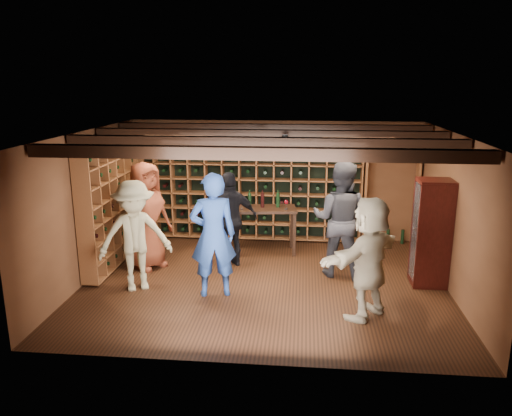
# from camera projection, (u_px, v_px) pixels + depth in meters

# --- Properties ---
(ground) EXTENTS (6.00, 6.00, 0.00)m
(ground) POSITION_uv_depth(u_px,v_px,m) (264.00, 282.00, 8.42)
(ground) COLOR #341A0E
(ground) RESTS_ON ground
(room_shell) EXTENTS (6.00, 6.00, 6.00)m
(room_shell) POSITION_uv_depth(u_px,v_px,m) (265.00, 138.00, 7.86)
(room_shell) COLOR brown
(room_shell) RESTS_ON ground
(wine_rack_back) EXTENTS (4.65, 0.30, 2.20)m
(wine_rack_back) POSITION_uv_depth(u_px,v_px,m) (248.00, 186.00, 10.42)
(wine_rack_back) COLOR brown
(wine_rack_back) RESTS_ON ground
(wine_rack_left) EXTENTS (0.30, 2.65, 2.20)m
(wine_rack_left) POSITION_uv_depth(u_px,v_px,m) (115.00, 201.00, 9.19)
(wine_rack_left) COLOR brown
(wine_rack_left) RESTS_ON ground
(crate_shelf) EXTENTS (1.20, 0.32, 2.07)m
(crate_shelf) POSITION_uv_depth(u_px,v_px,m) (393.00, 169.00, 10.03)
(crate_shelf) COLOR brown
(crate_shelf) RESTS_ON ground
(display_cabinet) EXTENTS (0.55, 0.50, 1.75)m
(display_cabinet) POSITION_uv_depth(u_px,v_px,m) (431.00, 235.00, 8.14)
(display_cabinet) COLOR #390E0B
(display_cabinet) RESTS_ON ground
(man_blue_shirt) EXTENTS (0.82, 0.64, 1.97)m
(man_blue_shirt) POSITION_uv_depth(u_px,v_px,m) (213.00, 235.00, 7.71)
(man_blue_shirt) COLOR navy
(man_blue_shirt) RESTS_ON ground
(man_grey_suit) EXTENTS (1.14, 0.99, 2.01)m
(man_grey_suit) POSITION_uv_depth(u_px,v_px,m) (340.00, 219.00, 8.51)
(man_grey_suit) COLOR black
(man_grey_suit) RESTS_ON ground
(guest_red_floral) EXTENTS (1.05, 1.13, 1.93)m
(guest_red_floral) POSITION_uv_depth(u_px,v_px,m) (147.00, 216.00, 8.87)
(guest_red_floral) COLOR maroon
(guest_red_floral) RESTS_ON ground
(guest_woman_black) EXTENTS (1.10, 0.84, 1.74)m
(guest_woman_black) POSITION_uv_depth(u_px,v_px,m) (231.00, 220.00, 8.98)
(guest_woman_black) COLOR black
(guest_woman_black) RESTS_ON ground
(guest_khaki) EXTENTS (1.34, 1.10, 1.80)m
(guest_khaki) POSITION_uv_depth(u_px,v_px,m) (135.00, 236.00, 7.95)
(guest_khaki) COLOR gray
(guest_khaki) RESTS_ON ground
(guest_beige) EXTENTS (1.48, 1.58, 1.78)m
(guest_beige) POSITION_uv_depth(u_px,v_px,m) (369.00, 258.00, 7.01)
(guest_beige) COLOR gray
(guest_beige) RESTS_ON ground
(tasting_table) EXTENTS (1.26, 0.74, 1.18)m
(tasting_table) POSITION_uv_depth(u_px,v_px,m) (265.00, 213.00, 9.69)
(tasting_table) COLOR black
(tasting_table) RESTS_ON ground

